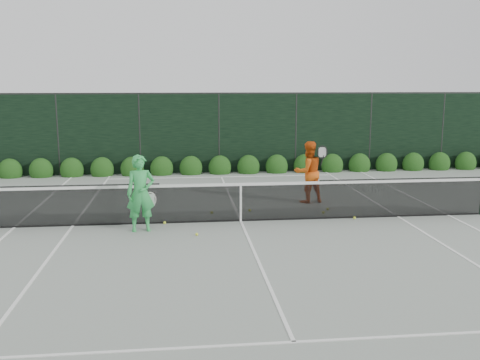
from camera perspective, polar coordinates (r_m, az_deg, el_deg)
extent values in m
plane|color=gray|center=(13.47, 0.08, -4.42)|extent=(80.00, 80.00, 0.00)
cube|color=black|center=(13.55, -17.88, -2.63)|extent=(4.40, 0.01, 1.02)
cube|color=black|center=(13.35, 0.08, -2.43)|extent=(4.00, 0.01, 0.96)
cube|color=black|center=(14.42, 16.91, -1.81)|extent=(4.40, 0.01, 1.02)
cube|color=white|center=(13.26, 0.08, -0.47)|extent=(12.80, 0.03, 0.07)
cube|color=black|center=(13.46, 0.08, -4.34)|extent=(12.80, 0.02, 0.04)
cube|color=white|center=(13.36, 0.08, -2.52)|extent=(0.05, 0.03, 0.91)
imported|color=green|center=(12.63, -10.55, -1.40)|extent=(0.72, 0.53, 1.80)
torus|color=beige|center=(12.76, -9.59, -2.10)|extent=(0.30, 0.10, 0.30)
cylinder|color=black|center=(12.81, -9.56, -3.15)|extent=(0.10, 0.03, 0.30)
imported|color=#E05712|center=(15.54, 7.28, 0.85)|extent=(1.01, 0.88, 1.78)
torus|color=black|center=(15.35, 8.78, 2.95)|extent=(0.30, 0.05, 0.30)
cylinder|color=black|center=(15.38, 8.76, 2.07)|extent=(0.10, 0.03, 0.30)
cube|color=white|center=(13.98, -22.95, -4.68)|extent=(0.06, 23.77, 0.01)
cube|color=white|center=(15.08, 21.31, -3.51)|extent=(0.06, 23.77, 0.01)
cube|color=white|center=(13.65, -17.41, -4.68)|extent=(0.06, 23.77, 0.01)
cube|color=white|center=(14.50, 16.50, -3.76)|extent=(0.06, 23.77, 0.01)
cube|color=white|center=(25.10, -2.95, 2.51)|extent=(11.03, 0.06, 0.01)
cube|color=white|center=(19.70, -2.00, 0.34)|extent=(8.23, 0.06, 0.01)
cube|color=white|center=(7.53, 5.78, -16.82)|extent=(8.23, 0.06, 0.01)
cube|color=white|center=(13.47, 0.08, -4.39)|extent=(0.06, 12.80, 0.01)
cube|color=black|center=(20.58, -2.26, 4.97)|extent=(32.00, 0.06, 3.00)
cube|color=#262826|center=(20.50, -2.29, 9.23)|extent=(32.00, 0.06, 0.06)
cylinder|color=#262826|center=(21.03, -18.85, 4.54)|extent=(0.08, 0.08, 3.00)
cylinder|color=#262826|center=(20.59, -10.64, 4.80)|extent=(0.08, 0.08, 3.00)
cylinder|color=#262826|center=(20.58, -2.26, 4.97)|extent=(0.08, 0.08, 3.00)
cylinder|color=#262826|center=(21.01, 5.96, 5.03)|extent=(0.08, 0.08, 3.00)
cylinder|color=#262826|center=(21.84, 13.70, 4.99)|extent=(0.08, 0.08, 3.00)
cylinder|color=#262826|center=(23.04, 20.76, 4.88)|extent=(0.08, 0.08, 3.00)
ellipsoid|color=#10370F|center=(21.28, -23.32, 0.87)|extent=(0.86, 0.65, 0.94)
ellipsoid|color=#10370F|center=(20.98, -20.45, 0.94)|extent=(0.86, 0.65, 0.94)
ellipsoid|color=#10370F|center=(20.74, -17.50, 1.01)|extent=(0.86, 0.65, 0.94)
ellipsoid|color=#10370F|center=(20.56, -14.49, 1.08)|extent=(0.86, 0.65, 0.94)
ellipsoid|color=#10370F|center=(20.43, -11.44, 1.15)|extent=(0.86, 0.65, 0.94)
ellipsoid|color=#10370F|center=(20.36, -8.35, 1.21)|extent=(0.86, 0.65, 0.94)
ellipsoid|color=#10370F|center=(20.35, -5.25, 1.28)|extent=(0.86, 0.65, 0.94)
ellipsoid|color=#10370F|center=(20.40, -2.16, 1.34)|extent=(0.86, 0.65, 0.94)
ellipsoid|color=#10370F|center=(20.50, 0.91, 1.39)|extent=(0.86, 0.65, 0.94)
ellipsoid|color=#10370F|center=(20.67, 3.93, 1.44)|extent=(0.86, 0.65, 0.94)
ellipsoid|color=#10370F|center=(20.89, 6.90, 1.48)|extent=(0.86, 0.65, 0.94)
ellipsoid|color=#10370F|center=(21.17, 9.80, 1.52)|extent=(0.86, 0.65, 0.94)
ellipsoid|color=#10370F|center=(21.50, 12.62, 1.56)|extent=(0.86, 0.65, 0.94)
ellipsoid|color=#10370F|center=(21.88, 15.35, 1.59)|extent=(0.86, 0.65, 0.94)
ellipsoid|color=#10370F|center=(22.31, 17.98, 1.61)|extent=(0.86, 0.65, 0.94)
ellipsoid|color=#10370F|center=(22.78, 20.50, 1.64)|extent=(0.86, 0.65, 0.94)
ellipsoid|color=#10370F|center=(23.30, 22.92, 1.65)|extent=(0.86, 0.65, 0.94)
sphere|color=#E6F436|center=(14.79, 9.33, -3.08)|extent=(0.07, 0.07, 0.07)
sphere|color=#E6F436|center=(12.26, -4.63, -5.79)|extent=(0.07, 0.07, 0.07)
sphere|color=#E6F436|center=(13.96, 12.12, -3.97)|extent=(0.07, 0.07, 0.07)
sphere|color=#E6F436|center=(14.23, -3.04, -3.48)|extent=(0.07, 0.07, 0.07)
sphere|color=#E6F436|center=(13.33, -8.04, -4.53)|extent=(0.07, 0.07, 0.07)
sphere|color=#E6F436|center=(14.39, 8.87, -3.44)|extent=(0.07, 0.07, 0.07)
sphere|color=#E6F436|center=(14.46, 1.04, -3.25)|extent=(0.07, 0.07, 0.07)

